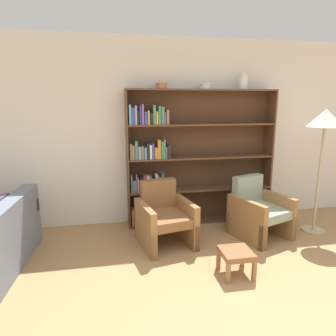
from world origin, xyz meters
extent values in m
plane|color=#A87F51|center=(0.00, 0.00, 0.00)|extent=(24.00, 24.00, 0.00)
cube|color=silver|center=(0.00, 2.54, 1.38)|extent=(12.00, 0.06, 2.75)
cube|color=brown|center=(-1.08, 2.35, 1.01)|extent=(0.02, 0.30, 2.01)
cube|color=brown|center=(1.12, 2.35, 1.01)|extent=(0.02, 0.30, 2.01)
cube|color=brown|center=(0.02, 2.35, 2.00)|extent=(2.17, 0.30, 0.03)
cube|color=brown|center=(0.02, 2.35, 0.01)|extent=(2.17, 0.30, 0.03)
cube|color=#492F1E|center=(0.02, 2.49, 1.01)|extent=(2.17, 0.01, 2.01)
cube|color=orange|center=(-1.03, 2.30, 0.15)|extent=(0.03, 0.17, 0.25)
cube|color=gold|center=(-0.99, 2.29, 0.15)|extent=(0.04, 0.14, 0.25)
cube|color=red|center=(-0.95, 2.28, 0.13)|extent=(0.02, 0.12, 0.20)
cube|color=white|center=(-0.91, 2.28, 0.13)|extent=(0.04, 0.13, 0.22)
cube|color=#B2A899|center=(-0.88, 2.31, 0.15)|extent=(0.02, 0.18, 0.25)
cube|color=gold|center=(-0.86, 2.31, 0.16)|extent=(0.02, 0.18, 0.26)
cube|color=black|center=(-0.82, 2.30, 0.14)|extent=(0.04, 0.16, 0.24)
cube|color=#388C47|center=(-0.77, 2.31, 0.12)|extent=(0.04, 0.18, 0.18)
cube|color=black|center=(-0.73, 2.29, 0.14)|extent=(0.02, 0.15, 0.22)
cube|color=#669EB2|center=(-0.70, 2.32, 0.13)|extent=(0.02, 0.20, 0.20)
cube|color=gold|center=(-0.67, 2.29, 0.16)|extent=(0.04, 0.15, 0.28)
cube|color=brown|center=(0.02, 2.35, 0.53)|extent=(2.17, 0.30, 0.02)
cube|color=#4C756B|center=(-1.04, 2.30, 0.67)|extent=(0.02, 0.17, 0.25)
cube|color=#4C756B|center=(-1.00, 2.29, 0.63)|extent=(0.04, 0.15, 0.18)
cube|color=#994C99|center=(-0.97, 2.28, 0.68)|extent=(0.02, 0.12, 0.27)
cube|color=#B2A899|center=(-0.94, 2.29, 0.64)|extent=(0.02, 0.15, 0.20)
cube|color=red|center=(-0.92, 2.29, 0.63)|extent=(0.02, 0.14, 0.18)
cube|color=black|center=(-0.89, 2.29, 0.66)|extent=(0.03, 0.14, 0.24)
cube|color=red|center=(-0.85, 2.30, 0.66)|extent=(0.04, 0.17, 0.25)
cube|color=white|center=(-0.80, 2.28, 0.66)|extent=(0.04, 0.13, 0.24)
cube|color=#7F6B4C|center=(-0.76, 2.30, 0.66)|extent=(0.02, 0.17, 0.24)
cube|color=#994C99|center=(-0.72, 2.30, 0.63)|extent=(0.04, 0.16, 0.18)
cube|color=white|center=(-0.67, 2.29, 0.67)|extent=(0.03, 0.15, 0.26)
cube|color=#7F6B4C|center=(-0.63, 2.31, 0.65)|extent=(0.04, 0.18, 0.22)
cube|color=#4C756B|center=(-0.59, 2.31, 0.68)|extent=(0.03, 0.18, 0.27)
cube|color=brown|center=(0.02, 2.35, 1.02)|extent=(2.17, 0.30, 0.02)
cube|color=#7F6B4C|center=(-1.04, 2.29, 1.15)|extent=(0.03, 0.15, 0.23)
cube|color=#7F6B4C|center=(-1.00, 2.31, 1.13)|extent=(0.03, 0.18, 0.21)
cube|color=#4C756B|center=(-0.96, 2.30, 1.16)|extent=(0.04, 0.17, 0.26)
cube|color=#669EB2|center=(-0.91, 2.28, 1.12)|extent=(0.04, 0.13, 0.18)
cube|color=#7F6B4C|center=(-0.87, 2.29, 1.13)|extent=(0.04, 0.15, 0.19)
cube|color=#669EB2|center=(-0.83, 2.30, 1.12)|extent=(0.03, 0.16, 0.17)
cube|color=black|center=(-0.80, 2.29, 1.15)|extent=(0.04, 0.14, 0.23)
cube|color=white|center=(-0.76, 2.31, 1.13)|extent=(0.03, 0.17, 0.20)
cube|color=#334CB2|center=(-0.72, 2.32, 1.14)|extent=(0.03, 0.20, 0.23)
cube|color=orange|center=(-0.68, 2.30, 1.11)|extent=(0.04, 0.16, 0.16)
cube|color=orange|center=(-0.63, 2.29, 1.17)|extent=(0.04, 0.14, 0.27)
cube|color=#388C47|center=(-0.59, 2.30, 1.16)|extent=(0.03, 0.17, 0.25)
cube|color=#669EB2|center=(-0.56, 2.31, 1.17)|extent=(0.02, 0.18, 0.28)
cube|color=#7F6B4C|center=(-0.53, 2.31, 1.12)|extent=(0.02, 0.19, 0.17)
cube|color=black|center=(-0.49, 2.28, 1.13)|extent=(0.04, 0.13, 0.20)
cube|color=brown|center=(0.02, 2.35, 1.51)|extent=(2.17, 0.30, 0.02)
cube|color=#669EB2|center=(-1.03, 2.31, 1.66)|extent=(0.03, 0.19, 0.27)
cube|color=#334CB2|center=(-0.99, 2.28, 1.64)|extent=(0.04, 0.12, 0.23)
cube|color=#B2A899|center=(-0.95, 2.28, 1.65)|extent=(0.02, 0.13, 0.26)
cube|color=black|center=(-0.92, 2.28, 1.62)|extent=(0.03, 0.13, 0.19)
cube|color=#334CB2|center=(-0.89, 2.30, 1.65)|extent=(0.02, 0.17, 0.26)
cube|color=#994C99|center=(-0.86, 2.28, 1.66)|extent=(0.03, 0.12, 0.28)
cube|color=#334CB2|center=(-0.82, 2.31, 1.61)|extent=(0.04, 0.19, 0.18)
cube|color=gold|center=(-0.78, 2.31, 1.62)|extent=(0.02, 0.19, 0.19)
cube|color=black|center=(-0.74, 2.30, 1.60)|extent=(0.04, 0.16, 0.16)
cube|color=#4C756B|center=(-0.70, 2.31, 1.66)|extent=(0.04, 0.18, 0.27)
cube|color=gold|center=(-0.66, 2.29, 1.61)|extent=(0.02, 0.15, 0.18)
cube|color=#388C47|center=(-0.62, 2.29, 1.65)|extent=(0.03, 0.15, 0.25)
cube|color=#4C756B|center=(-0.58, 2.29, 1.65)|extent=(0.04, 0.15, 0.25)
cube|color=#994C99|center=(-0.54, 2.30, 1.61)|extent=(0.02, 0.16, 0.17)
cube|color=#7F6B4C|center=(-0.51, 2.30, 1.62)|extent=(0.03, 0.17, 0.20)
cylinder|color=#C67547|center=(-0.58, 2.35, 2.05)|extent=(0.15, 0.15, 0.08)
torus|color=#C67547|center=(-0.58, 2.35, 2.09)|extent=(0.17, 0.17, 0.02)
cylinder|color=silver|center=(0.06, 2.35, 2.05)|extent=(0.16, 0.16, 0.08)
torus|color=silver|center=(0.06, 2.35, 2.08)|extent=(0.18, 0.18, 0.02)
cylinder|color=silver|center=(0.64, 2.35, 2.11)|extent=(0.14, 0.14, 0.19)
cylinder|color=silver|center=(0.64, 2.35, 2.22)|extent=(0.08, 0.08, 0.05)
cube|color=slate|center=(-2.42, 1.30, 0.61)|extent=(0.28, 1.66, 0.35)
cube|color=slate|center=(-2.76, 2.09, 0.29)|extent=(0.95, 0.18, 0.59)
cube|color=#5B4C75|center=(-2.54, 1.54, 0.61)|extent=(0.19, 0.37, 0.37)
cube|color=olive|center=(-0.31, 1.40, 0.17)|extent=(0.08, 0.08, 0.34)
cube|color=olive|center=(-0.86, 1.28, 0.17)|extent=(0.08, 0.08, 0.34)
cube|color=olive|center=(-0.43, 2.00, 0.17)|extent=(0.08, 0.08, 0.34)
cube|color=olive|center=(-0.99, 1.88, 0.17)|extent=(0.08, 0.08, 0.34)
cube|color=brown|center=(-0.65, 1.64, 0.37)|extent=(0.60, 0.72, 0.12)
cube|color=brown|center=(-0.70, 1.91, 0.61)|extent=(0.49, 0.22, 0.41)
cube|color=olive|center=(-0.37, 1.70, 0.29)|extent=(0.22, 0.68, 0.58)
cube|color=olive|center=(-0.92, 1.58, 0.29)|extent=(0.22, 0.68, 0.58)
cube|color=olive|center=(1.05, 1.45, 0.17)|extent=(0.09, 0.09, 0.34)
cube|color=olive|center=(0.52, 1.26, 0.17)|extent=(0.09, 0.09, 0.34)
cube|color=olive|center=(0.85, 2.02, 0.17)|extent=(0.09, 0.09, 0.34)
cube|color=olive|center=(0.31, 1.83, 0.17)|extent=(0.09, 0.09, 0.34)
cube|color=gray|center=(0.68, 1.64, 0.37)|extent=(0.67, 0.76, 0.12)
cube|color=gray|center=(0.59, 1.90, 0.61)|extent=(0.49, 0.27, 0.41)
cube|color=olive|center=(0.95, 1.73, 0.29)|extent=(0.30, 0.67, 0.58)
cube|color=olive|center=(0.42, 1.54, 0.29)|extent=(0.30, 0.67, 0.58)
cylinder|color=tan|center=(1.54, 1.67, 0.01)|extent=(0.32, 0.32, 0.02)
cylinder|color=tan|center=(1.54, 1.67, 0.76)|extent=(0.04, 0.04, 1.49)
cone|color=silver|center=(1.54, 1.67, 1.62)|extent=(0.47, 0.47, 0.24)
cube|color=olive|center=(-0.17, 0.96, 0.11)|extent=(0.04, 0.04, 0.22)
cube|color=olive|center=(0.12, 0.96, 0.11)|extent=(0.04, 0.04, 0.22)
cube|color=olive|center=(-0.17, 0.67, 0.11)|extent=(0.04, 0.04, 0.22)
cube|color=olive|center=(0.12, 0.67, 0.11)|extent=(0.04, 0.04, 0.22)
cube|color=brown|center=(-0.03, 0.81, 0.25)|extent=(0.33, 0.33, 0.06)
camera|label=1|loc=(-1.28, -1.93, 1.83)|focal=32.00mm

